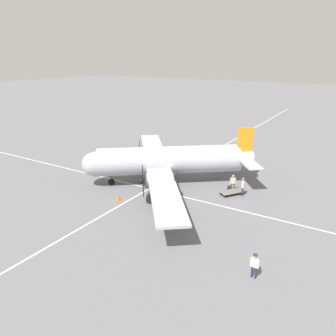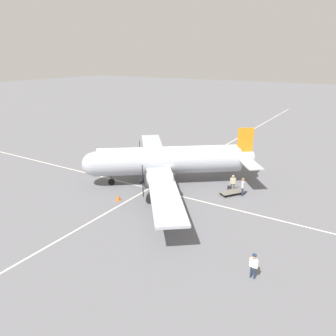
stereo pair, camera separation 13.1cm
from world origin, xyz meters
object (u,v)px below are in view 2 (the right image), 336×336
at_px(crew_foreground, 254,263).
at_px(ramp_agent, 233,181).
at_px(passenger_boarding, 243,185).
at_px(suitcase_near_door, 229,189).
at_px(airliner_main, 164,160).
at_px(baggage_cart, 231,192).
at_px(traffic_cone, 118,197).

distance_m(crew_foreground, ramp_agent, 13.63).
relative_size(passenger_boarding, suitcase_near_door, 3.07).
distance_m(airliner_main, suitcase_near_door, 7.32).
height_order(crew_foreground, ramp_agent, ramp_agent).
height_order(ramp_agent, baggage_cart, ramp_agent).
distance_m(crew_foreground, passenger_boarding, 12.68).
relative_size(crew_foreground, baggage_cart, 0.67).
height_order(ramp_agent, traffic_cone, ramp_agent).
height_order(airliner_main, passenger_boarding, airliner_main).
distance_m(ramp_agent, suitcase_near_door, 0.85).
distance_m(passenger_boarding, baggage_cart, 1.34).
bearing_deg(crew_foreground, suitcase_near_door, 122.37).
bearing_deg(traffic_cone, passenger_boarding, -143.17).
relative_size(airliner_main, crew_foreground, 13.59).
bearing_deg(baggage_cart, passenger_boarding, 142.18).
bearing_deg(traffic_cone, suitcase_near_door, -137.01).
xyz_separation_m(airliner_main, suitcase_near_door, (-6.80, -1.54, -2.25)).
bearing_deg(traffic_cone, airliner_main, -102.20).
distance_m(airliner_main, ramp_agent, 7.42).
bearing_deg(ramp_agent, crew_foreground, 83.94).
height_order(baggage_cart, traffic_cone, traffic_cone).
relative_size(airliner_main, baggage_cart, 9.16).
xyz_separation_m(airliner_main, crew_foreground, (-13.12, 10.56, -1.48)).
distance_m(crew_foreground, baggage_cart, 12.83).
distance_m(airliner_main, passenger_boarding, 8.47).
height_order(ramp_agent, suitcase_near_door, ramp_agent).
bearing_deg(crew_foreground, airliner_main, 145.95).
height_order(airliner_main, traffic_cone, airliner_main).
relative_size(passenger_boarding, baggage_cart, 0.75).
relative_size(passenger_boarding, traffic_cone, 3.11).
relative_size(crew_foreground, passenger_boarding, 0.90).
xyz_separation_m(ramp_agent, suitcase_near_door, (0.29, 0.13, -0.79)).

